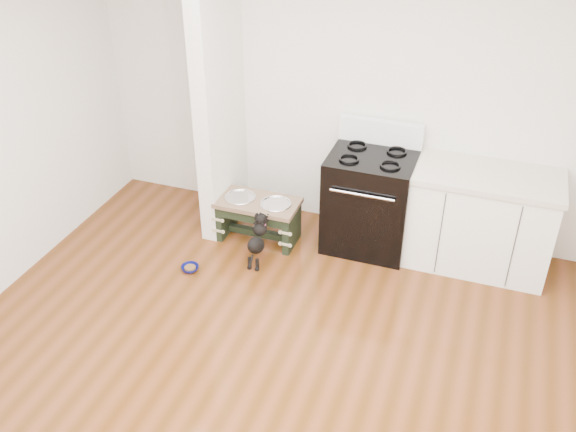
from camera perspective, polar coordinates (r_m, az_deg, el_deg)
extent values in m
plane|color=#4D290D|center=(4.63, -2.75, -16.28)|extent=(5.00, 5.00, 0.00)
plane|color=silver|center=(5.84, 6.24, 10.90)|extent=(5.00, 0.00, 5.00)
plane|color=white|center=(3.15, -4.07, 18.15)|extent=(5.00, 5.00, 0.00)
cube|color=silver|center=(5.86, -6.17, 10.96)|extent=(0.15, 0.80, 2.70)
cube|color=black|center=(5.88, 7.26, 1.31)|extent=(0.76, 0.65, 0.92)
cube|color=black|center=(5.66, 6.50, -0.74)|extent=(0.58, 0.02, 0.50)
cylinder|color=silver|center=(5.46, 6.60, 1.86)|extent=(0.56, 0.02, 0.02)
cube|color=white|center=(5.86, 8.27, 7.40)|extent=(0.76, 0.08, 0.22)
torus|color=black|center=(5.57, 5.46, 5.10)|extent=(0.18, 0.18, 0.02)
torus|color=black|center=(5.50, 9.08, 4.48)|extent=(0.18, 0.18, 0.02)
torus|color=black|center=(5.81, 6.17, 6.28)|extent=(0.18, 0.18, 0.02)
torus|color=black|center=(5.75, 9.66, 5.70)|extent=(0.18, 0.18, 0.02)
cube|color=white|center=(5.84, 16.68, -0.53)|extent=(1.20, 0.60, 0.86)
cube|color=beige|center=(5.62, 17.39, 3.37)|extent=(1.24, 0.64, 0.05)
cube|color=black|center=(5.83, 15.86, -4.98)|extent=(1.20, 0.06, 0.10)
cube|color=black|center=(6.17, -5.52, 0.06)|extent=(0.06, 0.36, 0.38)
cube|color=black|center=(5.95, 0.34, -1.09)|extent=(0.06, 0.36, 0.38)
cube|color=black|center=(5.85, -3.28, -0.19)|extent=(0.60, 0.03, 0.09)
cube|color=black|center=(6.12, -2.61, -1.49)|extent=(0.60, 0.06, 0.06)
cube|color=brown|center=(5.94, -2.69, 1.18)|extent=(0.76, 0.41, 0.04)
cylinder|color=silver|center=(6.00, -4.26, 1.49)|extent=(0.26, 0.26, 0.05)
cylinder|color=silver|center=(5.88, -1.09, 0.90)|extent=(0.26, 0.26, 0.05)
torus|color=silver|center=(5.99, -4.27, 1.70)|extent=(0.30, 0.30, 0.02)
torus|color=silver|center=(5.87, -1.09, 1.11)|extent=(0.30, 0.30, 0.02)
cylinder|color=black|center=(5.74, -3.43, -4.18)|extent=(0.03, 0.03, 0.11)
cylinder|color=black|center=(5.72, -2.75, -4.33)|extent=(0.03, 0.03, 0.11)
sphere|color=black|center=(5.76, -3.45, -4.59)|extent=(0.04, 0.04, 0.04)
sphere|color=black|center=(5.74, -2.78, -4.74)|extent=(0.04, 0.04, 0.04)
ellipsoid|color=black|center=(5.69, -2.85, -2.62)|extent=(0.13, 0.31, 0.27)
sphere|color=black|center=(5.71, -2.51, -1.18)|extent=(0.13, 0.13, 0.13)
sphere|color=black|center=(5.69, -2.40, -0.29)|extent=(0.11, 0.11, 0.11)
sphere|color=black|center=(5.76, -2.46, 0.14)|extent=(0.04, 0.04, 0.04)
sphere|color=black|center=(5.74, -1.80, 0.02)|extent=(0.04, 0.04, 0.04)
cylinder|color=black|center=(5.66, -3.29, -4.01)|extent=(0.02, 0.09, 0.10)
torus|color=#E74482|center=(5.70, -2.45, -0.72)|extent=(0.10, 0.07, 0.09)
imported|color=#0C0F55|center=(5.79, -8.70, -4.62)|extent=(0.21, 0.21, 0.05)
cylinder|color=#4F2D16|center=(5.78, -8.70, -4.59)|extent=(0.10, 0.10, 0.02)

